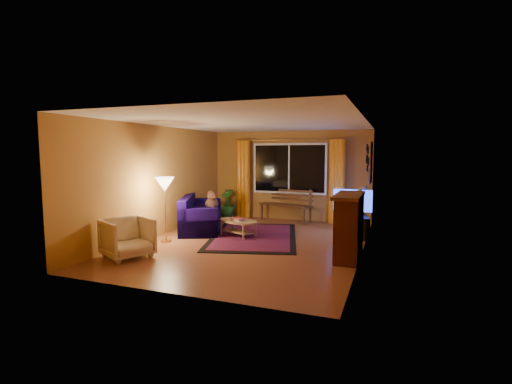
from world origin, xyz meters
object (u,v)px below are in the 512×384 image
(sofa, at_px, (201,213))
(armchair, at_px, (127,236))
(bench, at_px, (285,213))
(floor_lamp, at_px, (165,210))
(coffee_table, at_px, (238,228))
(tv_console, at_px, (356,225))

(sofa, distance_m, armchair, 2.67)
(bench, distance_m, floor_lamp, 3.68)
(armchair, relative_size, coffee_table, 0.76)
(sofa, xyz_separation_m, tv_console, (3.65, 0.65, -0.17))
(bench, height_order, floor_lamp, floor_lamp)
(armchair, xyz_separation_m, coffee_table, (1.20, 2.25, -0.21))
(armchair, xyz_separation_m, floor_lamp, (-0.05, 1.27, 0.29))
(bench, xyz_separation_m, coffee_table, (-0.46, -2.24, -0.04))
(bench, relative_size, sofa, 0.74)
(floor_lamp, bearing_deg, sofa, 86.61)
(armchair, distance_m, floor_lamp, 1.30)
(coffee_table, bearing_deg, bench, 78.31)
(floor_lamp, xyz_separation_m, coffee_table, (1.25, 0.98, -0.49))
(sofa, relative_size, coffee_table, 1.96)
(bench, bearing_deg, floor_lamp, -101.93)
(sofa, height_order, coffee_table, sofa)
(floor_lamp, bearing_deg, coffee_table, 38.08)
(armchair, relative_size, floor_lamp, 0.58)
(armchair, bearing_deg, bench, 6.26)
(floor_lamp, xyz_separation_m, tv_console, (3.74, 2.06, -0.44))
(bench, distance_m, sofa, 2.45)
(tv_console, bearing_deg, armchair, -152.19)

